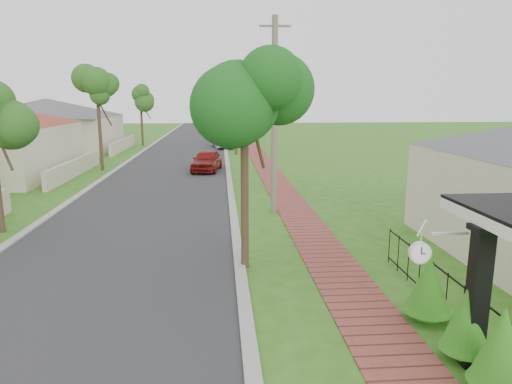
{
  "coord_description": "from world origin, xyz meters",
  "views": [
    {
      "loc": [
        0.16,
        -8.01,
        4.59
      ],
      "look_at": [
        1.34,
        6.97,
        1.5
      ],
      "focal_mm": 32.0,
      "sensor_mm": 36.0,
      "label": 1
    }
  ],
  "objects_px": {
    "porch_post": "(477,303)",
    "station_clock": "(422,251)",
    "parked_car_white": "(223,139)",
    "near_tree": "(244,93)",
    "parked_car_red": "(207,161)",
    "utility_pole": "(274,116)"
  },
  "relations": [
    {
      "from": "porch_post",
      "to": "station_clock",
      "type": "relative_size",
      "value": 2.4
    },
    {
      "from": "utility_pole",
      "to": "parked_car_red",
      "type": "bearing_deg",
      "value": 105.08
    },
    {
      "from": "parked_car_white",
      "to": "utility_pole",
      "type": "height_order",
      "value": "utility_pole"
    },
    {
      "from": "near_tree",
      "to": "porch_post",
      "type": "bearing_deg",
      "value": -53.09
    },
    {
      "from": "parked_car_white",
      "to": "station_clock",
      "type": "height_order",
      "value": "station_clock"
    },
    {
      "from": "parked_car_red",
      "to": "near_tree",
      "type": "relative_size",
      "value": 0.67
    },
    {
      "from": "utility_pole",
      "to": "parked_car_white",
      "type": "bearing_deg",
      "value": 94.29
    },
    {
      "from": "parked_car_white",
      "to": "utility_pole",
      "type": "bearing_deg",
      "value": -94.72
    },
    {
      "from": "parked_car_red",
      "to": "utility_pole",
      "type": "height_order",
      "value": "utility_pole"
    },
    {
      "from": "porch_post",
      "to": "station_clock",
      "type": "xyz_separation_m",
      "value": [
        -0.86,
        0.4,
        0.83
      ]
    },
    {
      "from": "parked_car_red",
      "to": "near_tree",
      "type": "xyz_separation_m",
      "value": [
        1.51,
        -17.18,
        4.04
      ]
    },
    {
      "from": "porch_post",
      "to": "parked_car_white",
      "type": "height_order",
      "value": "porch_post"
    },
    {
      "from": "porch_post",
      "to": "station_clock",
      "type": "bearing_deg",
      "value": 154.98
    },
    {
      "from": "porch_post",
      "to": "near_tree",
      "type": "bearing_deg",
      "value": 126.91
    },
    {
      "from": "parked_car_white",
      "to": "station_clock",
      "type": "xyz_separation_m",
      "value": [
        3.29,
        -35.93,
        1.14
      ]
    },
    {
      "from": "near_tree",
      "to": "utility_pole",
      "type": "relative_size",
      "value": 0.77
    },
    {
      "from": "porch_post",
      "to": "parked_car_red",
      "type": "height_order",
      "value": "porch_post"
    },
    {
      "from": "station_clock",
      "to": "utility_pole",
      "type": "bearing_deg",
      "value": 97.49
    },
    {
      "from": "parked_car_white",
      "to": "utility_pole",
      "type": "relative_size",
      "value": 0.64
    },
    {
      "from": "parked_car_red",
      "to": "station_clock",
      "type": "bearing_deg",
      "value": -69.82
    },
    {
      "from": "near_tree",
      "to": "utility_pole",
      "type": "bearing_deg",
      "value": 75.98
    },
    {
      "from": "porch_post",
      "to": "near_tree",
      "type": "relative_size",
      "value": 0.43
    }
  ]
}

